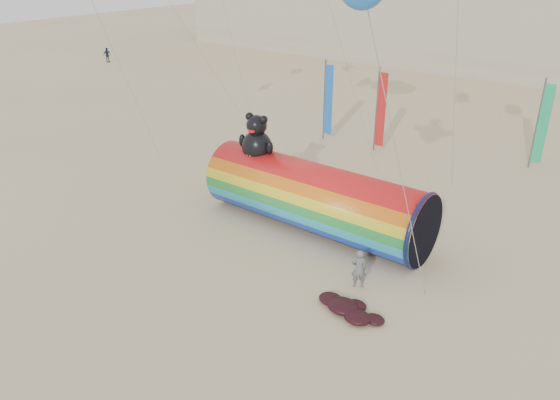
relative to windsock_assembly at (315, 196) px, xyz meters
The scene contains 5 objects.
ground 4.45m from the windsock_assembly, 95.98° to the right, with size 160.00×160.00×0.00m, color #CCB58C.
windsock_assembly is the anchor object (origin of this frame).
kite_handler 4.95m from the windsock_assembly, 35.93° to the right, with size 0.57×0.37×1.56m, color slate.
fabric_bundle 6.52m from the windsock_assembly, 44.83° to the right, with size 2.62×1.35×0.41m.
festival_banners 11.89m from the windsock_assembly, 95.17° to the left, with size 12.92×3.04×5.20m.
Camera 1 is at (12.58, -14.21, 11.70)m, focal length 35.00 mm.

